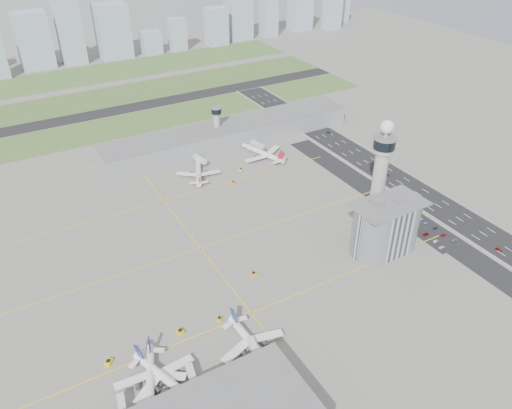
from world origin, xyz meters
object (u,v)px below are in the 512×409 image
airplane_near_c (253,341)px  car_hw_4 (281,113)px  jet_bridge_far_1 (252,143)px  control_tower (381,166)px  tug_5 (241,169)px  car_lot_8 (435,228)px  car_lot_10 (420,219)px  tug_4 (233,182)px  jet_bridge_near_2 (260,364)px  jet_bridge_far_0 (195,158)px  car_lot_11 (409,213)px  secondary_tower (217,123)px  airplane_far_a (198,169)px  car_lot_0 (442,247)px  tug_0 (109,362)px  car_lot_7 (444,235)px  airplane_near_a (150,377)px  car_hw_1 (388,175)px  tug_3 (254,274)px  car_lot_6 (455,240)px  car_lot_4 (409,224)px  admin_building (386,226)px  car_lot_2 (426,234)px  airplane_far_b (263,150)px  tug_2 (219,319)px  car_lot_3 (416,229)px  car_lot_5 (401,216)px  jet_bridge_near_1 (197,394)px  car_hw_0 (499,250)px  car_hw_2 (329,133)px  car_lot_9 (427,223)px  airplane_near_b (164,375)px  tug_1 (180,331)px

airplane_near_c → car_hw_4: bearing=141.8°
airplane_near_c → jet_bridge_far_1: bearing=147.4°
control_tower → airplane_near_c: bearing=-154.5°
tug_5 → car_lot_8: bearing=-9.2°
car_lot_10 → tug_4: bearing=31.1°
jet_bridge_near_2 → car_lot_8: jet_bridge_near_2 is taller
control_tower → tug_5: size_ratio=20.26×
jet_bridge_far_0 → tug_5: (23.22, -30.45, -1.92)m
tug_5 → car_lot_11: size_ratio=0.77×
airplane_near_c → secondary_tower: bearing=154.8°
airplane_far_a → car_lot_0: size_ratio=10.36×
car_lot_11 → tug_0: bearing=89.8°
airplane_near_c → car_lot_7: 144.24m
secondary_tower → airplane_near_a: bearing=-123.1°
jet_bridge_near_2 → car_hw_1: size_ratio=4.18×
tug_5 → car_lot_11: (66.84, -104.55, -0.33)m
tug_3 → car_lot_6: size_ratio=0.78×
airplane_near_a → car_lot_4: size_ratio=9.81×
control_tower → car_lot_0: bearing=-78.0°
admin_building → car_lot_2: size_ratio=9.76×
airplane_far_b → car_lot_11: size_ratio=10.50×
tug_2 → tug_5: 151.12m
jet_bridge_near_2 → jet_bridge_far_1: bearing=-18.5°
airplane_far_b → car_lot_3: bearing=177.2°
car_lot_5 → car_lot_11: (7.96, 0.51, -0.00)m
jet_bridge_near_1 → tug_2: jet_bridge_near_1 is taller
admin_building → jet_bridge_near_2: bearing=-159.6°
car_lot_4 → car_lot_3: bearing=168.5°
jet_bridge_far_1 → tug_3: 157.55m
car_hw_0 → car_hw_2: car_hw_0 is taller
airplane_near_c → tug_4: airplane_near_c is taller
jet_bridge_far_0 → car_lot_3: size_ratio=3.26×
tug_5 → car_lot_7: size_ratio=0.84×
airplane_far_b → car_lot_9: size_ratio=12.68×
airplane_near_b → car_lot_10: (184.20, 35.07, -4.61)m
tug_3 → car_lot_0: tug_3 is taller
tug_4 → airplane_far_b: bearing=83.5°
airplane_near_a → car_lot_10: size_ratio=8.06×
airplane_near_c → airplane_far_b: (100.50, 162.42, 0.65)m
jet_bridge_near_2 → car_lot_2: (136.78, 35.55, -2.25)m
car_lot_3 → jet_bridge_far_1: bearing=11.4°
admin_building → tug_4: size_ratio=13.64×
tug_2 → car_lot_11: tug_2 is taller
airplane_far_a → tug_4: size_ratio=12.41×
tug_4 → car_lot_3: 127.50m
car_lot_8 → tug_0: bearing=80.8°
jet_bridge_near_1 → car_lot_5: size_ratio=3.85×
admin_building → tug_1: (-127.29, -2.42, -14.24)m
car_lot_2 → airplane_far_a: bearing=27.1°
admin_building → car_lot_6: 47.54m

